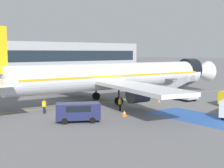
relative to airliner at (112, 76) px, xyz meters
The scene contains 13 objects.
ground_plane 3.82m from the airliner, 61.75° to the right, with size 600.00×600.00×0.00m, color slate.
apron_leadline_yellow 3.75m from the airliner, ahead, with size 0.20×76.46×0.01m, color gold.
apron_stand_patch_blue 15.65m from the airliner, 87.59° to the right, with size 5.90×12.54×0.01m, color #2856A8.
airliner is the anchor object (origin of this frame).
boarding_stairs_forward 10.90m from the airliner, 28.96° to the right, with size 2.53×5.35×3.90m.
fuel_tanker 25.59m from the airliner, 100.25° to the left, with size 11.00×3.32×3.37m.
service_van_0 14.06m from the airliner, 142.92° to the right, with size 4.84×3.79×1.98m.
ground_crew_0 6.06m from the airliner, 34.30° to the right, with size 0.48×0.36×1.84m.
ground_crew_1 12.33m from the airliner, 169.81° to the right, with size 0.44×0.48×1.71m.
ground_crew_2 7.70m from the airliner, 120.57° to the right, with size 0.48×0.37×1.67m.
traffic_cone_0 7.55m from the airliner, 43.91° to the right, with size 0.42×0.42×0.46m.
traffic_cone_1 10.98m from the airliner, 120.68° to the right, with size 0.61×0.61×0.68m.
terminal_building 68.12m from the airliner, 81.10° to the left, with size 100.48×12.10×10.72m.
Camera 1 is at (-28.23, -34.59, 7.20)m, focal length 50.00 mm.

